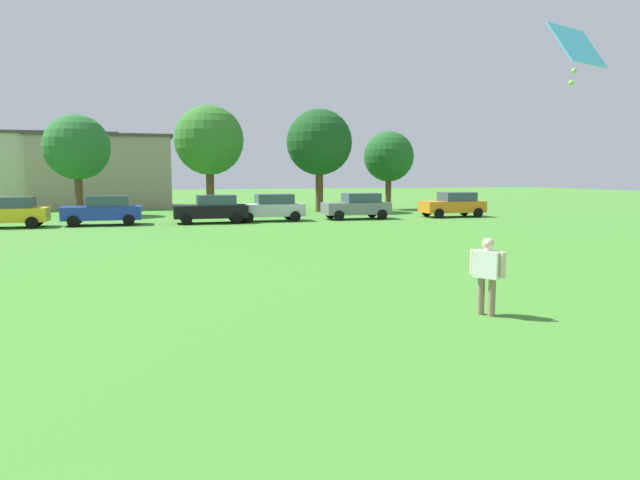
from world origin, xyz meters
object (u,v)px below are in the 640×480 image
object	(u,v)px
parked_car_orange_5	(453,204)
tree_right	(319,143)
tree_far_right	(389,157)
parked_car_black_2	(212,209)
parked_car_gray_4	(357,206)
kite	(577,48)
tree_left	(77,148)
adult_bystander	(487,270)
parked_car_blue_1	(104,210)
parked_car_silver_3	(270,207)
parked_car_yellow_0	(7,212)
tree_center	(209,141)

from	to	relation	value
parked_car_orange_5	tree_right	xyz separation A→B (m)	(-7.25, 7.84, 4.46)
parked_car_orange_5	tree_far_right	bearing A→B (deg)	-83.55
parked_car_black_2	parked_car_gray_4	world-z (taller)	same
kite	tree_left	bearing A→B (deg)	110.21
parked_car_gray_4	tree_far_right	size ratio (longest dim) A/B	0.67
tree_right	tree_far_right	xyz separation A→B (m)	(6.24, 1.09, -1.01)
adult_bystander	parked_car_gray_4	xyz separation A→B (m)	(6.24, 24.95, -0.11)
tree_left	parked_car_blue_1	bearing A→B (deg)	-75.22
parked_car_black_2	parked_car_silver_3	bearing A→B (deg)	-173.12
parked_car_silver_3	parked_car_gray_4	xyz separation A→B (m)	(5.77, 0.01, 0.00)
parked_car_silver_3	parked_car_orange_5	size ratio (longest dim) A/B	1.00
tree_left	tree_far_right	bearing A→B (deg)	1.45
parked_car_yellow_0	parked_car_orange_5	bearing A→B (deg)	-179.51
parked_car_orange_5	tree_center	world-z (taller)	tree_center
parked_car_silver_3	tree_center	bearing A→B (deg)	-70.95
kite	adult_bystander	bearing A→B (deg)	138.08
kite	tree_left	xyz separation A→B (m)	(-12.59, 34.19, -0.55)
parked_car_blue_1	parked_car_orange_5	xyz separation A→B (m)	(22.45, -0.00, 0.00)
kite	parked_car_silver_3	size ratio (longest dim) A/B	0.32
adult_bystander	tree_left	xyz separation A→B (m)	(-11.47, 33.18, 3.77)
kite	parked_car_gray_4	world-z (taller)	kite
kite	tree_left	distance (m)	36.43
kite	tree_right	bearing A→B (deg)	81.88
parked_car_black_2	tree_left	distance (m)	12.62
tree_left	parked_car_orange_5	bearing A→B (deg)	-18.68
parked_car_yellow_0	parked_car_gray_4	distance (m)	20.48
parked_car_yellow_0	parked_car_orange_5	world-z (taller)	same
parked_car_silver_3	parked_car_gray_4	size ratio (longest dim) A/B	1.00
kite	parked_car_gray_4	size ratio (longest dim) A/B	0.32
parked_car_blue_1	tree_far_right	distance (m)	23.48
parked_car_black_2	tree_center	xyz separation A→B (m)	(0.78, 8.73, 4.51)
parked_car_gray_4	tree_right	bearing A→B (deg)	-87.66
adult_bystander	kite	xyz separation A→B (m)	(1.12, -1.00, 4.32)
parked_car_silver_3	parked_car_yellow_0	bearing A→B (deg)	1.27
parked_car_blue_1	parked_car_black_2	distance (m)	6.11
parked_car_yellow_0	tree_left	xyz separation A→B (m)	(2.76, 8.57, 3.88)
tree_far_right	kite	bearing A→B (deg)	-107.62
adult_bystander	parked_car_yellow_0	xyz separation A→B (m)	(-14.23, 24.61, -0.11)
parked_car_yellow_0	tree_left	bearing A→B (deg)	-107.88
parked_car_yellow_0	kite	bearing A→B (deg)	120.93
tree_right	tree_center	bearing A→B (deg)	176.33
tree_center	tree_right	world-z (taller)	tree_center
parked_car_silver_3	tree_left	bearing A→B (deg)	-34.61
parked_car_orange_5	adult_bystander	bearing A→B (deg)	62.06
tree_center	tree_far_right	bearing A→B (deg)	2.18
kite	tree_right	size ratio (longest dim) A/B	0.17
adult_bystander	parked_car_black_2	bearing A→B (deg)	-25.96
kite	parked_car_blue_1	world-z (taller)	kite
tree_left	tree_far_right	xyz separation A→B (m)	(23.64, 0.60, -0.43)
parked_car_blue_1	parked_car_silver_3	xyz separation A→B (m)	(9.75, 0.08, 0.00)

